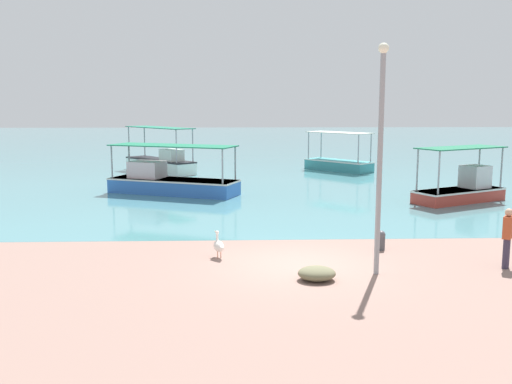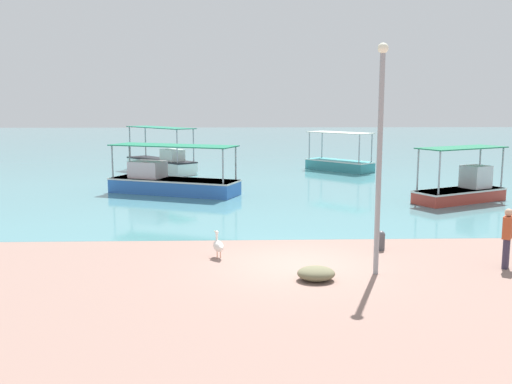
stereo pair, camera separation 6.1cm
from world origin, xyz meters
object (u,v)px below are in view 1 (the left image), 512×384
at_px(fishing_boat_far_right, 338,163).
at_px(lamp_post, 380,148).
at_px(fishing_boat_far_left, 161,162).
at_px(fishing_boat_center, 462,188).
at_px(net_pile, 317,273).
at_px(mooring_bollard, 381,240).
at_px(pelican, 219,246).
at_px(fisherman_standing, 507,236).
at_px(fishing_boat_near_right, 170,181).

bearing_deg(fishing_boat_far_right, lamp_post, -97.81).
xyz_separation_m(fishing_boat_far_left, fishing_boat_center, (15.57, -12.14, -0.05)).
xyz_separation_m(fishing_boat_center, net_pile, (-8.50, -11.75, -0.43)).
distance_m(fishing_boat_far_left, mooring_bollard, 22.95).
bearing_deg(fishing_boat_center, mooring_bollard, -124.71).
bearing_deg(fishing_boat_far_left, net_pile, -73.53).
relative_size(pelican, mooring_bollard, 1.29).
xyz_separation_m(fishing_boat_far_left, mooring_bollard, (9.51, -20.88, -0.34)).
bearing_deg(lamp_post, fisherman_standing, 6.35).
bearing_deg(pelican, fisherman_standing, -9.41).
relative_size(fishing_boat_center, pelican, 6.07).
relative_size(fishing_boat_center, mooring_bollard, 7.82).
bearing_deg(net_pile, fisherman_standing, 9.68).
bearing_deg(fisherman_standing, mooring_bollard, 145.22).
bearing_deg(lamp_post, fishing_boat_far_right, 82.19).
bearing_deg(fishing_boat_center, fishing_boat_far_right, 105.84).
bearing_deg(fishing_boat_center, pelican, -139.51).
bearing_deg(mooring_bollard, pelican, -171.62).
distance_m(lamp_post, mooring_bollard, 4.03).
xyz_separation_m(fishing_boat_center, pelican, (-11.11, -9.49, -0.24)).
relative_size(fishing_boat_far_right, fisherman_standing, 2.79).
relative_size(fishing_boat_far_right, lamp_post, 0.78).
xyz_separation_m(mooring_bollard, net_pile, (-2.45, -3.01, -0.15)).
bearing_deg(pelican, lamp_post, -22.18).
relative_size(mooring_bollard, net_pile, 0.63).
xyz_separation_m(fishing_boat_center, lamp_post, (-6.82, -11.24, 2.79)).
distance_m(fishing_boat_far_right, mooring_bollard, 21.43).
bearing_deg(fishing_boat_center, net_pile, -125.90).
xyz_separation_m(fishing_boat_far_right, mooring_bollard, (-2.50, -21.28, -0.20)).
xyz_separation_m(pelican, fisherman_standing, (8.05, -1.33, 0.53)).
xyz_separation_m(fishing_boat_far_left, net_pile, (7.06, -23.89, -0.48)).
bearing_deg(fishing_boat_center, fishing_boat_near_right, 168.41).
xyz_separation_m(fishing_boat_near_right, net_pile, (5.45, -14.61, -0.44)).
distance_m(fishing_boat_far_right, fishing_boat_far_left, 12.02).
relative_size(fishing_boat_near_right, net_pile, 6.98).
height_order(fishing_boat_near_right, fishing_boat_far_right, fishing_boat_far_right).
relative_size(lamp_post, fisherman_standing, 3.60).
bearing_deg(fisherman_standing, net_pile, -170.32).
height_order(fishing_boat_far_left, lamp_post, lamp_post).
xyz_separation_m(fishing_boat_far_left, pelican, (4.45, -21.63, -0.29)).
height_order(fishing_boat_near_right, net_pile, fishing_boat_near_right).
height_order(mooring_bollard, net_pile, mooring_bollard).
distance_m(pelican, lamp_post, 5.54).
height_order(pelican, fisherman_standing, fisherman_standing).
xyz_separation_m(fishing_boat_far_right, net_pile, (-4.95, -24.29, -0.35)).
bearing_deg(fishing_boat_near_right, mooring_bollard, -55.76).
bearing_deg(fishing_boat_near_right, fishing_boat_center, -11.59).
height_order(fishing_boat_far_left, mooring_bollard, fishing_boat_far_left).
height_order(fishing_boat_far_left, pelican, fishing_boat_far_left).
relative_size(fishing_boat_near_right, fishing_boat_center, 1.42).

